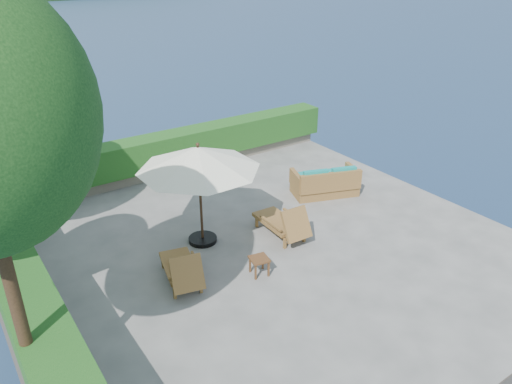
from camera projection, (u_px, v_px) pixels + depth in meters
ground at (264, 245)px, 12.71m from camera, size 12.00×12.00×0.00m
foundation at (264, 294)px, 13.39m from camera, size 12.00×12.00×3.00m
ocean at (263, 336)px, 14.02m from camera, size 600.00×600.00×0.00m
planter_wall_far at (168, 168)px, 16.79m from camera, size 12.00×0.60×0.36m
planter_wall_left at (31, 323)px, 9.78m from camera, size 0.60×12.00×0.36m
hedge_far at (167, 149)px, 16.50m from camera, size 12.40×0.90×1.00m
hedge_left at (25, 295)px, 9.49m from camera, size 0.90×12.40×1.00m
patio_umbrella at (198, 159)px, 11.88m from camera, size 3.91×3.91×2.70m
lounge_left at (182, 268)px, 11.06m from camera, size 1.05×1.78×0.96m
lounge_right at (284, 222)px, 12.90m from camera, size 0.84×1.78×1.01m
side_table at (259, 261)px, 11.41m from camera, size 0.48×0.48×0.44m
wicker_loveseat at (325, 183)px, 15.19m from camera, size 2.18×1.61×0.96m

